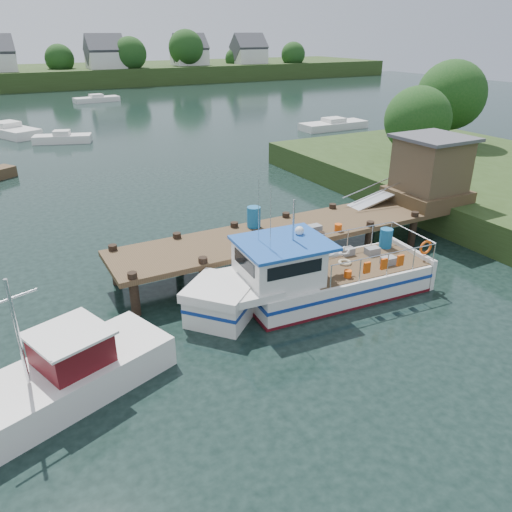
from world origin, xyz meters
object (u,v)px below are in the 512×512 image
dock (388,192)px  work_boat (46,386)px  lobster_boat (308,279)px  moored_b (62,138)px  moored_c (334,125)px  moored_d (8,130)px  moored_far (97,99)px

dock → work_boat: dock is taller
lobster_boat → moored_b: bearing=99.4°
dock → moored_c: (14.92, 23.95, -1.84)m
moored_d → moored_c: bearing=-16.6°
work_boat → moored_d: (1.97, 40.18, -0.14)m
dock → moored_d: bearing=110.5°
moored_b → moored_c: bearing=-29.8°
moored_far → moored_d: bearing=-142.1°
moored_b → dock: bearing=-88.8°
lobster_boat → moored_b: (-3.09, 32.91, -0.44)m
moored_b → lobster_boat: bearing=-101.1°
lobster_boat → work_boat: lobster_boat is taller
dock → moored_far: (-0.93, 55.79, -1.87)m
moored_far → moored_b: size_ratio=1.22×
moored_d → work_boat: bearing=-87.0°
lobster_boat → moored_c: 34.48m
lobster_boat → moored_d: size_ratio=1.24×
moored_far → moored_b: (-8.52, -26.06, 0.01)m
lobster_boat → moored_d: lobster_boat is taller
moored_b → moored_c: 25.05m
moored_far → moored_c: size_ratio=0.89×
dock → moored_d: (-13.27, 35.56, -1.78)m
moored_far → work_boat: bearing=-124.1°
dock → moored_b: size_ratio=3.34×
lobster_boat → dock: bearing=30.6°
lobster_boat → moored_d: bearing=104.1°
work_boat → moored_b: bearing=60.9°
lobster_boat → moored_b: lobster_boat is taller
lobster_boat → moored_far: lobster_boat is taller
work_boat → moored_c: 41.54m
dock → moored_far: size_ratio=2.73×
moored_b → moored_c: (24.38, -5.78, 0.01)m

